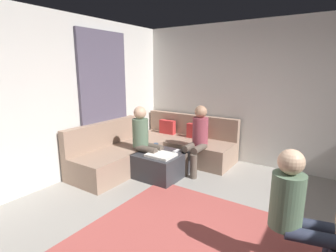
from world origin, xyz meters
TOP-DOWN VIEW (x-y plane):
  - wall_back at (0.00, 2.94)m, footprint 6.00×0.12m
  - wall_left at (-2.94, 0.00)m, footprint 0.12×6.00m
  - curtain_panel at (-2.84, 1.30)m, footprint 0.06×1.10m
  - area_rug at (-0.20, 0.10)m, footprint 2.60×2.20m
  - sectional_couch at (-2.08, 1.88)m, footprint 2.10×2.55m
  - ottoman at (-1.63, 1.38)m, footprint 0.76×0.76m
  - folded_blanket at (-1.53, 1.26)m, footprint 0.44×0.36m
  - coffee_mug at (-1.85, 1.56)m, footprint 0.08×0.08m
  - game_remote at (-1.45, 1.60)m, footprint 0.05×0.15m
  - person_on_couch_back at (-1.20, 1.93)m, footprint 0.30×0.60m
  - person_on_couch_side at (-1.93, 1.35)m, footprint 0.60×0.30m
  - person_on_armchair at (0.64, 0.27)m, footprint 0.61×0.38m

SIDE VIEW (x-z plane):
  - area_rug at x=-0.20m, z-range 0.00..0.01m
  - ottoman at x=-1.63m, z-range 0.00..0.42m
  - sectional_couch at x=-2.08m, z-range -0.15..0.72m
  - game_remote at x=-1.45m, z-range 0.42..0.44m
  - folded_blanket at x=-1.53m, z-range 0.42..0.46m
  - coffee_mug at x=-1.85m, z-range 0.42..0.52m
  - person_on_armchair at x=0.64m, z-range 0.05..1.23m
  - person_on_couch_back at x=-1.20m, z-range 0.06..1.26m
  - person_on_couch_side at x=-1.93m, z-range 0.06..1.26m
  - curtain_panel at x=-2.84m, z-range 0.00..2.50m
  - wall_back at x=0.00m, z-range 0.00..2.70m
  - wall_left at x=-2.94m, z-range 0.00..2.70m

